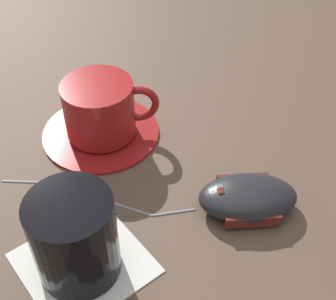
{
  "coord_description": "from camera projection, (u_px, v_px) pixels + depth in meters",
  "views": [
    {
      "loc": [
        0.08,
        0.39,
        0.42
      ],
      "look_at": [
        -0.07,
        0.01,
        0.03
      ],
      "focal_mm": 50.0,
      "sensor_mm": 36.0,
      "label": 1
    }
  ],
  "objects": [
    {
      "name": "drinking_glass",
      "position": [
        75.0,
        237.0,
        0.45
      ],
      "size": [
        0.08,
        0.08,
        0.1
      ],
      "primitive_type": "cylinder",
      "color": "black",
      "rests_on": "napkin_under_glass"
    },
    {
      "name": "mouse_cable",
      "position": [
        96.0,
        195.0,
        0.55
      ],
      "size": [
        0.2,
        0.13,
        0.0
      ],
      "color": "gray",
      "rests_on": "ground"
    },
    {
      "name": "saucer",
      "position": [
        101.0,
        132.0,
        0.63
      ],
      "size": [
        0.16,
        0.16,
        0.01
      ],
      "primitive_type": "cylinder",
      "color": "maroon",
      "rests_on": "ground"
    },
    {
      "name": "coffee_cup",
      "position": [
        101.0,
        108.0,
        0.6
      ],
      "size": [
        0.12,
        0.09,
        0.07
      ],
      "color": "maroon",
      "rests_on": "saucer"
    },
    {
      "name": "computer_mouse",
      "position": [
        248.0,
        197.0,
        0.53
      ],
      "size": [
        0.13,
        0.1,
        0.03
      ],
      "color": "black",
      "rests_on": "ground"
    },
    {
      "name": "napkin_under_glass",
      "position": [
        84.0,
        263.0,
        0.48
      ],
      "size": [
        0.15,
        0.15,
        0.0
      ],
      "primitive_type": "cube",
      "rotation": [
        0.0,
        0.0,
        0.28
      ],
      "color": "silver",
      "rests_on": "ground"
    },
    {
      "name": "ground_plane",
      "position": [
        110.0,
        177.0,
        0.57
      ],
      "size": [
        3.0,
        3.0,
        0.0
      ],
      "primitive_type": "plane",
      "color": "brown"
    }
  ]
}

